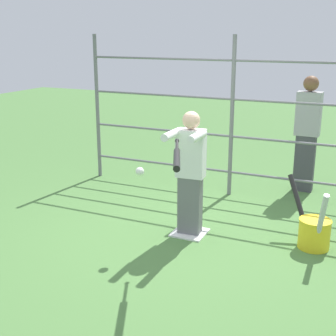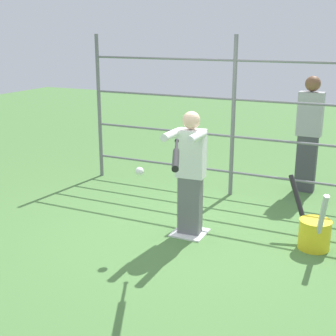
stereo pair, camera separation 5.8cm
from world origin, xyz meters
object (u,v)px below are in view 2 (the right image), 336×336
baseball_bat_swinging (176,157)px  bystander_behind_fence (309,133)px  batter (190,170)px  softball_in_flight (140,171)px  bat_bucket (314,232)px

baseball_bat_swinging → bystander_behind_fence: bystander_behind_fence is taller
batter → bystander_behind_fence: size_ratio=0.86×
softball_in_flight → baseball_bat_swinging: bearing=148.9°
baseball_bat_swinging → bat_bucket: 1.96m
baseball_bat_swinging → softball_in_flight: baseball_bat_swinging is taller
batter → bystander_behind_fence: (-0.99, -2.28, 0.10)m
baseball_bat_swinging → bat_bucket: size_ratio=1.07×
batter → bat_bucket: size_ratio=1.86×
bat_bucket → bystander_behind_fence: size_ratio=0.46×
batter → bat_bucket: batter is taller
softball_in_flight → bystander_behind_fence: 3.13m
bystander_behind_fence → baseball_bat_swinging: bearing=76.4°
baseball_bat_swinging → bat_bucket: bearing=-136.5°
baseball_bat_swinging → bystander_behind_fence: bearing=-103.6°
softball_in_flight → batter: bearing=-125.8°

